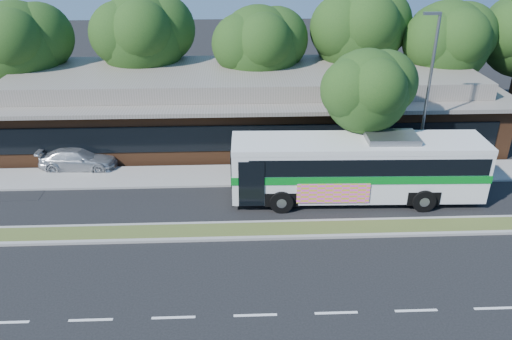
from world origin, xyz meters
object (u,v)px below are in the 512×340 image
object	(u,v)px
lamp_post	(427,93)
sidewalk_tree	(372,89)
transit_bus	(358,164)
sedan	(78,158)

from	to	relation	value
lamp_post	sidewalk_tree	xyz separation A→B (m)	(-3.11, -0.46, 0.41)
lamp_post	transit_bus	distance (m)	5.48
lamp_post	sidewalk_tree	size ratio (longest dim) A/B	1.22
transit_bus	lamp_post	bearing A→B (deg)	32.94
lamp_post	sedan	distance (m)	19.97
transit_bus	sedan	xyz separation A→B (m)	(-15.46, 4.23, -1.35)
sedan	sidewalk_tree	size ratio (longest dim) A/B	0.60
transit_bus	sedan	world-z (taller)	transit_bus
lamp_post	sedan	bearing A→B (deg)	174.71
lamp_post	sedan	world-z (taller)	lamp_post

